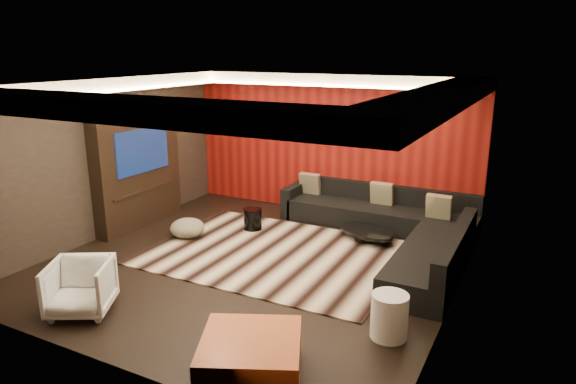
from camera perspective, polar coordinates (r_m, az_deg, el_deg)
The scene contains 26 objects.
floor at distance 8.15m, azimuth -3.85°, elevation -7.96°, with size 6.00×6.00×0.02m, color black.
ceiling at distance 7.48m, azimuth -4.25°, elevation 12.26°, with size 6.00×6.00×0.02m, color silver.
wall_back at distance 10.32m, azimuth 4.68°, elevation 5.30°, with size 6.00×0.02×2.80m, color black.
wall_left at distance 9.57m, azimuth -19.67°, elevation 3.61°, with size 0.02×6.00×2.80m, color black.
wall_right at distance 6.69m, azimuth 18.60°, elevation -1.23°, with size 0.02×6.00×2.80m, color black.
red_feature_wall at distance 10.29m, azimuth 4.59°, elevation 5.26°, with size 5.98×0.05×2.78m, color #6B0C0A.
soffit_back at distance 9.88m, azimuth 4.14°, elevation 12.39°, with size 6.00×0.60×0.22m, color silver.
soffit_front at distance 5.38m, azimuth -19.56°, elevation 8.80°, with size 6.00×0.60×0.22m, color silver.
soffit_left at distance 9.18m, azimuth -19.06°, elevation 11.34°, with size 0.60×4.80×0.22m, color silver.
soffit_right at distance 6.50m, azimuth 16.87°, elevation 10.07°, with size 0.60×4.80×0.22m, color silver.
cove_back at distance 9.58m, azimuth 3.30°, elevation 11.76°, with size 4.80×0.08×0.04m, color #FFD899.
cove_front at distance 5.63m, azimuth -16.96°, elevation 8.36°, with size 4.80×0.08×0.04m, color #FFD899.
cove_left at distance 8.95m, azimuth -17.47°, elevation 10.81°, with size 0.08×4.80×0.04m, color #FFD899.
cove_right at distance 6.58m, azimuth 13.86°, elevation 9.55°, with size 0.08×4.80×0.04m, color #FFD899.
tv_surround at distance 9.93m, azimuth -16.38°, elevation 2.53°, with size 0.30×2.00×2.20m, color black.
tv_screen at distance 9.76m, azimuth -15.85°, elevation 4.44°, with size 0.04×1.30×0.80m, color black.
tv_shelf at distance 9.92m, azimuth -15.53°, elevation 0.20°, with size 0.04×1.60×0.04m, color black.
rug at distance 8.47m, azimuth -1.35°, elevation -6.83°, with size 4.00×3.00×0.02m, color #CAB394.
coffee_table at distance 9.09m, azimuth 8.71°, elevation -4.72°, with size 1.10×1.10×0.18m, color black.
drum_stool at distance 9.49m, azimuth -3.94°, elevation -3.01°, with size 0.33×0.33×0.39m, color black.
striped_pouf at distance 9.27m, azimuth -11.11°, elevation -3.93°, with size 0.60×0.60×0.33m, color beige.
white_side_table at distance 6.21m, azimuth 11.20°, elevation -13.36°, with size 0.43×0.43×0.54m, color white.
orange_ottoman at distance 5.48m, azimuth -4.16°, elevation -17.95°, with size 1.00×1.00×0.44m, color #AE2C16.
armchair at distance 7.08m, azimuth -22.09°, elevation -9.81°, with size 0.73×0.76×0.69m, color silver.
sectional_sofa at distance 9.02m, azimuth 11.89°, elevation -4.02°, with size 3.65×3.50×0.75m.
throw_pillows at distance 9.74m, azimuth 9.47°, elevation -0.21°, with size 3.06×0.61×0.44m.
Camera 1 is at (3.90, -6.37, 3.25)m, focal length 32.00 mm.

